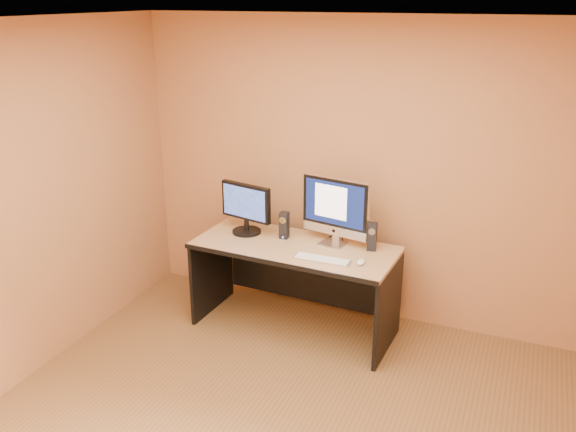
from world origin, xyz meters
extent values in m
plane|color=white|center=(0.00, 0.00, 2.60)|extent=(4.00, 4.00, 0.00)
cube|color=silver|center=(-0.08, 1.28, 0.79)|extent=(0.45, 0.13, 0.02)
ellipsoid|color=white|center=(0.22, 1.33, 0.80)|extent=(0.07, 0.11, 0.04)
cylinder|color=black|center=(-0.07, 1.77, 0.78)|extent=(0.07, 0.22, 0.01)
cylinder|color=black|center=(-0.17, 1.80, 0.78)|extent=(0.06, 0.18, 0.01)
camera|label=1|loc=(1.34, -2.85, 2.74)|focal=38.00mm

